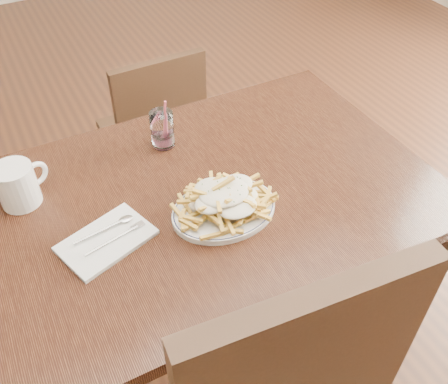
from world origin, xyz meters
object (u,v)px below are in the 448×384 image
table (206,212)px  fries_plate (224,210)px  chair_far (156,127)px  water_glass (162,131)px  coffee_mug (18,185)px  loaded_fries (224,196)px

table → fries_plate: fries_plate is taller
chair_far → water_glass: 0.63m
chair_far → coffee_mug: (-0.55, -0.55, 0.36)m
chair_far → coffee_mug: 0.86m
water_glass → coffee_mug: water_glass is taller
water_glass → loaded_fries: bearing=-85.3°
fries_plate → coffee_mug: 0.52m
coffee_mug → loaded_fries: bearing=-32.1°
table → fries_plate: size_ratio=4.04×
loaded_fries → water_glass: (-0.03, 0.33, -0.01)m
chair_far → coffee_mug: bearing=-135.0°
chair_far → fries_plate: chair_far is taller
table → chair_far: bearing=80.4°
fries_plate → loaded_fries: loaded_fries is taller
loaded_fries → coffee_mug: bearing=147.9°
table → chair_far: (0.12, 0.74, -0.23)m
chair_far → fries_plate: (-0.12, -0.83, 0.31)m
water_glass → coffee_mug: size_ratio=1.08×
fries_plate → table: bearing=94.8°
table → water_glass: water_glass is taller
fries_plate → water_glass: water_glass is taller
chair_far → coffee_mug: size_ratio=5.78×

